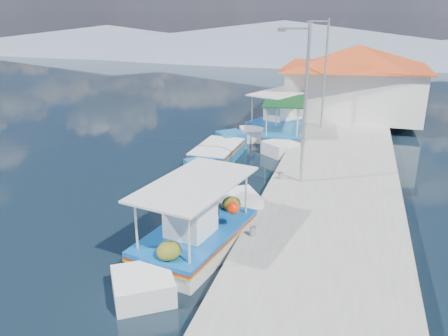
# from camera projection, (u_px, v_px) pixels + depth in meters

# --- Properties ---
(ground) EXTENTS (160.00, 160.00, 0.00)m
(ground) POSITION_uv_depth(u_px,v_px,m) (175.00, 199.00, 17.72)
(ground) COLOR black
(ground) RESTS_ON ground
(quay) EXTENTS (5.00, 44.00, 0.50)m
(quay) POSITION_uv_depth(u_px,v_px,m) (339.00, 160.00, 21.48)
(quay) COLOR #ADA9A2
(quay) RESTS_ON ground
(bollards) EXTENTS (0.20, 17.20, 0.30)m
(bollards) POSITION_uv_depth(u_px,v_px,m) (293.00, 152.00, 21.23)
(bollards) COLOR #A5A8AD
(bollards) RESTS_ON quay
(main_caique) EXTENTS (3.11, 7.43, 2.49)m
(main_caique) POSITION_uv_depth(u_px,v_px,m) (197.00, 235.00, 13.90)
(main_caique) COLOR white
(main_caique) RESTS_ON ground
(caique_green_canopy) EXTENTS (2.53, 6.84, 2.57)m
(caique_green_canopy) POSITION_uv_depth(u_px,v_px,m) (283.00, 134.00, 25.24)
(caique_green_canopy) COLOR white
(caique_green_canopy) RESTS_ON ground
(caique_blue_hull) EXTENTS (1.93, 6.12, 1.09)m
(caique_blue_hull) POSITION_uv_depth(u_px,v_px,m) (218.00, 154.00, 22.20)
(caique_blue_hull) COLOR #186095
(caique_blue_hull) RESTS_ON ground
(caique_far) EXTENTS (4.08, 6.85, 2.61)m
(caique_far) POSITION_uv_depth(u_px,v_px,m) (280.00, 123.00, 27.35)
(caique_far) COLOR white
(caique_far) RESTS_ON ground
(harbor_building) EXTENTS (10.49, 10.49, 4.40)m
(harbor_building) POSITION_uv_depth(u_px,v_px,m) (355.00, 79.00, 28.69)
(harbor_building) COLOR silver
(harbor_building) RESTS_ON quay
(lamp_post_near) EXTENTS (1.21, 0.14, 6.00)m
(lamp_post_near) POSITION_uv_depth(u_px,v_px,m) (303.00, 98.00, 17.03)
(lamp_post_near) COLOR #A5A8AD
(lamp_post_near) RESTS_ON quay
(lamp_post_far) EXTENTS (1.21, 0.14, 6.00)m
(lamp_post_far) POSITION_uv_depth(u_px,v_px,m) (324.00, 69.00, 25.16)
(lamp_post_far) COLOR #A5A8AD
(lamp_post_far) RESTS_ON quay
(mountain_ridge) EXTENTS (171.40, 96.00, 5.50)m
(mountain_ridge) POSITION_uv_depth(u_px,v_px,m) (363.00, 44.00, 65.88)
(mountain_ridge) COLOR slate
(mountain_ridge) RESTS_ON ground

